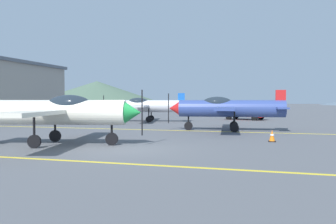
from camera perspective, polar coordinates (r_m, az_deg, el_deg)
name	(u,v)px	position (r m, az deg, el deg)	size (l,w,h in m)	color
ground_plane	(127,148)	(14.63, -6.87, -6.04)	(400.00, 400.00, 0.00)	#54565B
apron_line_near	(88,162)	(11.67, -13.24, -8.10)	(80.00, 0.16, 0.01)	yellow
apron_line_far	(178,131)	(22.91, 1.60, -3.12)	(80.00, 0.16, 0.01)	yellow
airplane_near	(56,111)	(16.30, -18.23, 0.09)	(7.94, 9.04, 2.71)	silver
airplane_mid	(227,108)	(23.13, 9.77, 0.68)	(7.90, 9.08, 2.71)	#33478C
airplane_far	(145,106)	(32.40, -3.92, 1.07)	(7.94, 9.04, 2.71)	silver
car_sedan	(245,112)	(36.67, 12.68, 0.06)	(4.65, 3.13, 1.62)	red
traffic_cone_front	(272,136)	(17.49, 17.02, -3.85)	(0.36, 0.36, 0.59)	black
hill_left	(97,93)	(179.61, -11.80, 3.18)	(71.72, 71.72, 11.93)	#4C6651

